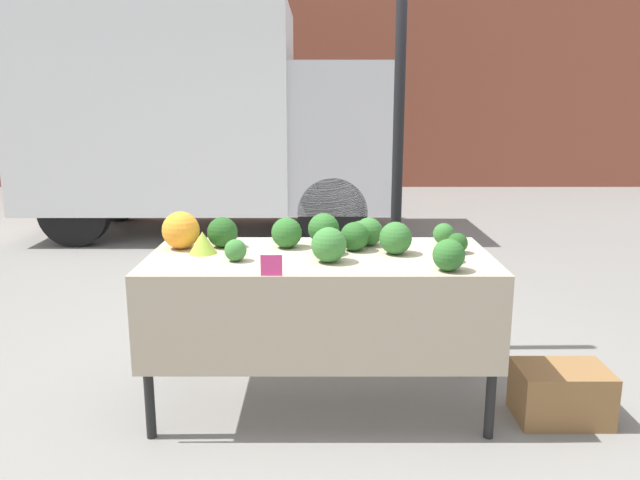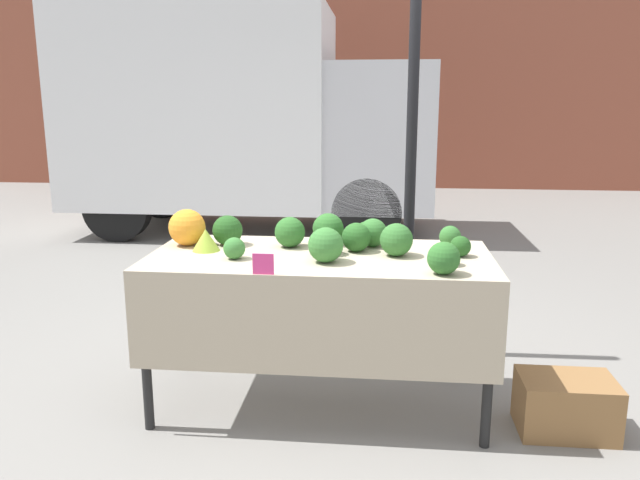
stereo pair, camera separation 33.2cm
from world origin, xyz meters
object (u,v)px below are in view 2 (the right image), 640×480
at_px(parked_truck, 240,117).
at_px(orange_cauliflower, 187,227).
at_px(produce_crate, 566,405).
at_px(price_sign, 263,264).

bearing_deg(parked_truck, orange_cauliflower, -80.88).
distance_m(parked_truck, produce_crate, 5.80).
bearing_deg(orange_cauliflower, price_sign, -45.67).
xyz_separation_m(orange_cauliflower, price_sign, (0.55, -0.56, -0.05)).
xyz_separation_m(parked_truck, orange_cauliflower, (0.74, -4.58, -0.50)).
relative_size(orange_cauliflower, produce_crate, 0.43).
height_order(parked_truck, produce_crate, parked_truck).
xyz_separation_m(parked_truck, produce_crate, (2.80, -4.90, -1.33)).
xyz_separation_m(orange_cauliflower, produce_crate, (2.06, -0.32, -0.83)).
relative_size(parked_truck, orange_cauliflower, 21.71).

